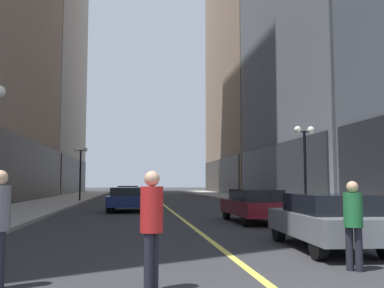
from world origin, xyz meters
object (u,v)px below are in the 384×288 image
object	(u,v)px
car_silver	(128,193)
pedestrian_in_green_parka	(353,219)
pedestrian_in_red_jacket	(152,220)
street_lamp_right_mid	(305,149)
car_maroon	(254,204)
car_grey	(326,219)
street_lamp_left_far	(81,162)
car_navy	(127,198)

from	to	relation	value
car_silver	pedestrian_in_green_parka	size ratio (longest dim) A/B	2.84
pedestrian_in_red_jacket	street_lamp_right_mid	size ratio (longest dim) A/B	0.40
car_maroon	street_lamp_right_mid	xyz separation A→B (m)	(3.71, 3.85, 2.54)
street_lamp_right_mid	car_grey	bearing A→B (deg)	-109.68
car_maroon	car_silver	bearing A→B (deg)	105.72
car_silver	pedestrian_in_red_jacket	size ratio (longest dim) A/B	2.60
pedestrian_in_green_parka	street_lamp_left_far	size ratio (longest dim) A/B	0.37
car_grey	pedestrian_in_green_parka	size ratio (longest dim) A/B	2.65
car_grey	street_lamp_right_mid	distance (m)	11.92
car_maroon	street_lamp_left_far	bearing A→B (deg)	115.77
car_navy	car_silver	size ratio (longest dim) A/B	1.00
street_lamp_right_mid	car_navy	bearing A→B (deg)	156.56
car_silver	street_lamp_right_mid	distance (m)	17.53
car_silver	street_lamp_right_mid	xyz separation A→B (m)	(8.97, -14.84, 2.54)
car_navy	pedestrian_in_green_parka	distance (m)	17.87
car_maroon	car_silver	size ratio (longest dim) A/B	1.00
pedestrian_in_green_parka	street_lamp_right_mid	bearing A→B (deg)	71.40
pedestrian_in_red_jacket	street_lamp_left_far	size ratio (longest dim) A/B	0.40
pedestrian_in_green_parka	street_lamp_left_far	distance (m)	29.70
car_navy	street_lamp_left_far	world-z (taller)	street_lamp_left_far
car_silver	pedestrian_in_green_parka	distance (m)	28.65
car_navy	street_lamp_right_mid	distance (m)	10.04
car_grey	car_navy	world-z (taller)	same
car_grey	street_lamp_right_mid	world-z (taller)	street_lamp_right_mid
pedestrian_in_red_jacket	street_lamp_right_mid	bearing A→B (deg)	60.39
car_navy	car_silver	bearing A→B (deg)	90.33
street_lamp_left_far	street_lamp_right_mid	size ratio (longest dim) A/B	1.00
car_navy	street_lamp_right_mid	xyz separation A→B (m)	(8.91, -3.86, 2.54)
street_lamp_left_far	pedestrian_in_red_jacket	bearing A→B (deg)	-81.20
car_maroon	pedestrian_in_green_parka	world-z (taller)	pedestrian_in_green_parka
car_navy	street_lamp_right_mid	size ratio (longest dim) A/B	1.04
car_navy	pedestrian_in_red_jacket	distance (m)	18.37
car_grey	street_lamp_left_far	size ratio (longest dim) A/B	0.97
car_maroon	pedestrian_in_red_jacket	xyz separation A→B (m)	(-4.53, -10.65, 0.32)
pedestrian_in_green_parka	pedestrian_in_red_jacket	bearing A→B (deg)	-164.49
car_silver	pedestrian_in_red_jacket	world-z (taller)	pedestrian_in_red_jacket
car_silver	street_lamp_left_far	distance (m)	4.59
pedestrian_in_red_jacket	street_lamp_left_far	xyz separation A→B (m)	(-4.56, 29.47, 2.22)
car_maroon	car_silver	distance (m)	19.41
car_maroon	pedestrian_in_green_parka	xyz separation A→B (m)	(-0.82, -9.62, 0.22)
car_silver	street_lamp_left_far	size ratio (longest dim) A/B	1.04
car_maroon	pedestrian_in_red_jacket	bearing A→B (deg)	-113.03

